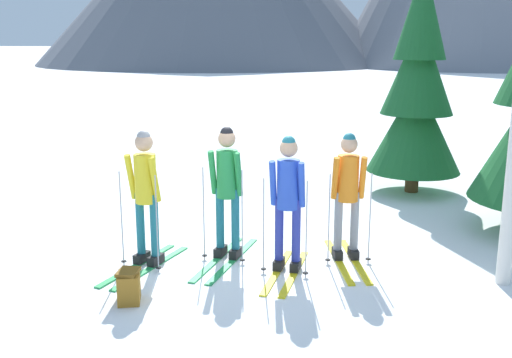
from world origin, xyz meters
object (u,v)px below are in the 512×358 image
object	(u,v)px
skier_in_orange	(348,192)
pine_tree_mid	(417,91)
backpack_on_snow_front	(129,286)
skier_in_yellow	(145,192)
skier_in_green	(227,187)
skier_in_blue	(288,196)

from	to	relation	value
skier_in_orange	pine_tree_mid	bearing A→B (deg)	70.46
pine_tree_mid	backpack_on_snow_front	size ratio (longest dim) A/B	11.22
skier_in_yellow	skier_in_green	world-z (taller)	skier_in_green
skier_in_green	pine_tree_mid	xyz separation A→B (m)	(2.96, 4.00, 0.96)
skier_in_yellow	backpack_on_snow_front	size ratio (longest dim) A/B	4.70
skier_in_blue	backpack_on_snow_front	xyz separation A→B (m)	(-1.71, -1.17, -0.81)
skier_in_yellow	skier_in_blue	xyz separation A→B (m)	(1.83, 0.02, 0.00)
skier_in_green	skier_in_orange	size ratio (longest dim) A/B	1.05
skier_in_blue	pine_tree_mid	xyz separation A→B (m)	(2.13, 4.35, 0.96)
backpack_on_snow_front	skier_in_blue	bearing A→B (deg)	34.35
skier_in_blue	backpack_on_snow_front	bearing A→B (deg)	-145.65
skier_in_yellow	skier_in_orange	world-z (taller)	skier_in_yellow
skier_in_orange	backpack_on_snow_front	bearing A→B (deg)	-146.17
skier_in_blue	pine_tree_mid	bearing A→B (deg)	63.96
skier_in_green	skier_in_yellow	bearing A→B (deg)	-159.62
skier_in_yellow	skier_in_orange	bearing A→B (deg)	11.04
skier_in_yellow	backpack_on_snow_front	bearing A→B (deg)	-84.05
skier_in_yellow	skier_in_orange	distance (m)	2.63
skier_in_green	backpack_on_snow_front	distance (m)	1.93
pine_tree_mid	skier_in_orange	bearing A→B (deg)	-109.54
pine_tree_mid	backpack_on_snow_front	distance (m)	6.95
skier_in_blue	skier_in_green	bearing A→B (deg)	157.34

